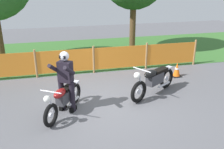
# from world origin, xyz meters

# --- Properties ---
(ground) EXTENTS (24.00, 24.00, 0.02)m
(ground) POSITION_xyz_m (0.00, 0.00, -0.01)
(ground) COLOR #5B5B60
(grass_verge) EXTENTS (24.00, 5.35, 0.01)m
(grass_verge) POSITION_xyz_m (0.00, 5.13, 0.01)
(grass_verge) COLOR #386B2D
(grass_verge) RESTS_ON ground
(barrier_fence) EXTENTS (8.48, 0.08, 1.05)m
(barrier_fence) POSITION_xyz_m (0.00, 2.45, 0.54)
(barrier_fence) COLOR #997547
(barrier_fence) RESTS_ON ground
(motorcycle_lead) EXTENTS (1.10, 1.68, 0.91)m
(motorcycle_lead) POSITION_xyz_m (-1.28, -0.40, 0.44)
(motorcycle_lead) COLOR black
(motorcycle_lead) RESTS_ON ground
(motorcycle_trailing) EXTENTS (1.86, 1.23, 1.01)m
(motorcycle_trailing) POSITION_xyz_m (1.48, 0.15, 0.49)
(motorcycle_trailing) COLOR black
(motorcycle_trailing) RESTS_ON ground
(rider_lead) EXTENTS (0.71, 0.72, 1.69)m
(rider_lead) POSITION_xyz_m (-1.19, -0.25, 0.92)
(rider_lead) COLOR black
(rider_lead) RESTS_ON ground
(traffic_cone) EXTENTS (0.32, 0.32, 0.53)m
(traffic_cone) POSITION_xyz_m (2.91, 1.40, 0.26)
(traffic_cone) COLOR black
(traffic_cone) RESTS_ON ground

